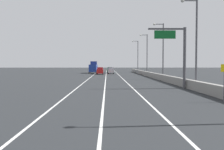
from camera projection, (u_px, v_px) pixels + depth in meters
name	position (u px, v px, depth m)	size (l,w,h in m)	color
ground_plane	(114.00, 76.00, 66.76)	(320.00, 320.00, 0.00)	#26282B
lane_stripe_left	(90.00, 78.00, 57.67)	(0.16, 130.00, 0.00)	silver
lane_stripe_center	(106.00, 78.00, 57.73)	(0.16, 130.00, 0.00)	silver
lane_stripe_right	(122.00, 78.00, 57.80)	(0.16, 130.00, 0.00)	silver
jersey_barrier_right	(169.00, 79.00, 42.92)	(0.60, 120.00, 1.10)	gray
overhead_sign_gantry	(179.00, 50.00, 31.93)	(4.68, 0.36, 7.50)	#47474C
speed_advisory_sign	(224.00, 80.00, 20.48)	(0.60, 0.11, 3.00)	#4C4C51
lamp_post_right_second	(195.00, 38.00, 32.39)	(2.14, 0.44, 11.06)	#4C4C51
lamp_post_right_third	(162.00, 47.00, 51.41)	(2.14, 0.44, 11.06)	#4C4C51
lamp_post_right_fourth	(146.00, 52.00, 70.43)	(2.14, 0.44, 11.06)	#4C4C51
lamp_post_right_fifth	(137.00, 55.00, 89.46)	(2.14, 0.44, 11.06)	#4C4C51
car_green_0	(110.00, 70.00, 95.45)	(1.86, 4.76, 1.93)	#196033
car_silver_1	(111.00, 71.00, 81.49)	(2.01, 4.36, 2.02)	#B7B7BC
car_red_2	(100.00, 71.00, 75.82)	(1.89, 4.13, 2.12)	red
box_truck	(93.00, 68.00, 86.59)	(2.59, 8.86, 3.94)	navy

